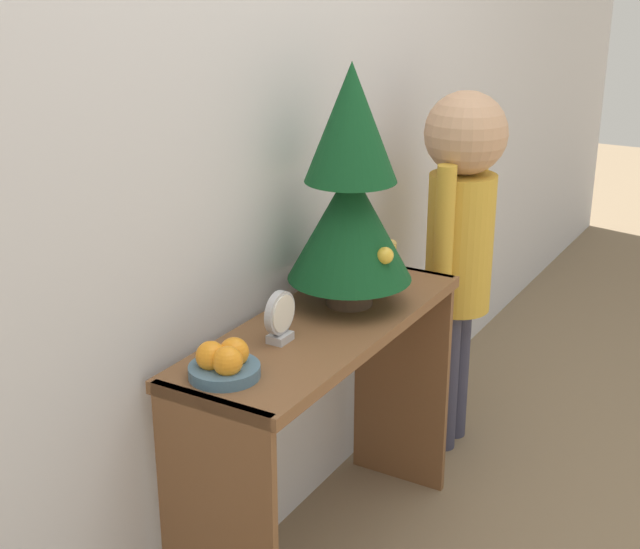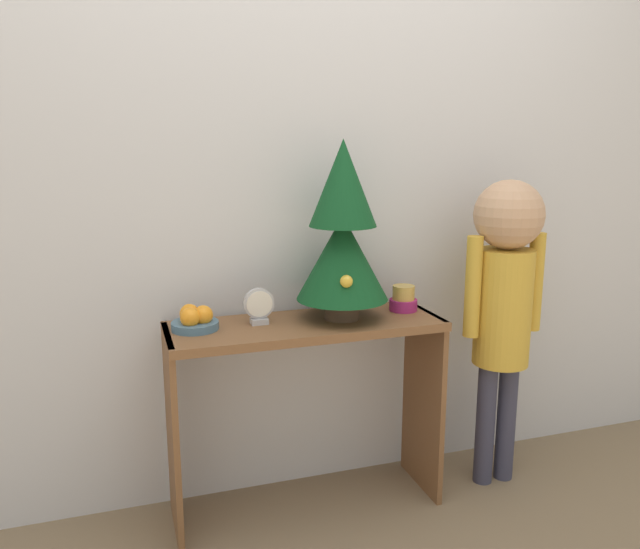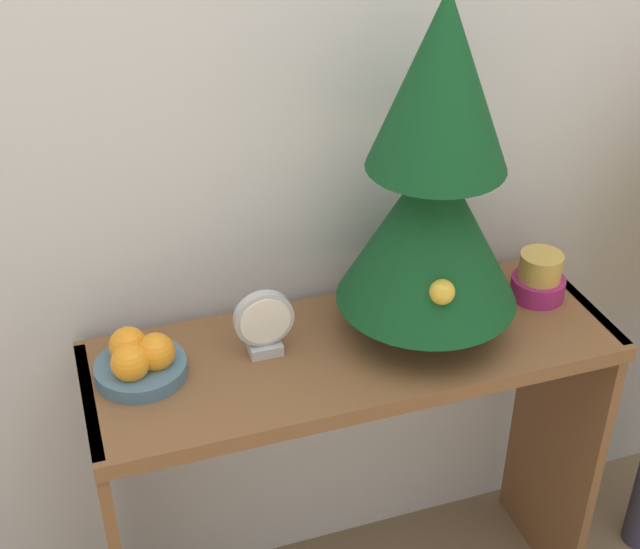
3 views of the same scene
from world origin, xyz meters
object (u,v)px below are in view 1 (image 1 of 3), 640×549
Objects in this scene: fruit_bowl at (224,363)px; desk_clock at (280,317)px; mini_tree at (350,191)px; singing_bowl at (382,260)px; child_figure at (461,218)px.

desk_clock reaches higher than fruit_bowl.
mini_tree is 6.03× the size of singing_bowl.
singing_bowl reaches higher than fruit_bowl.
child_figure is at bearing -4.35° from fruit_bowl.
fruit_bowl is at bearing 179.10° from desk_clock.
desk_clock is at bearing 175.14° from mini_tree.
singing_bowl is at bearing 166.32° from child_figure.
mini_tree is 0.53× the size of child_figure.
fruit_bowl is at bearing 175.65° from child_figure.
mini_tree is at bearing -3.17° from fruit_bowl.
desk_clock reaches higher than singing_bowl.
child_figure is (0.90, -0.08, 0.02)m from desk_clock.
mini_tree is at bearing -172.76° from singing_bowl.
singing_bowl is at bearing 0.76° from desk_clock.
fruit_bowl is 1.12m from child_figure.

